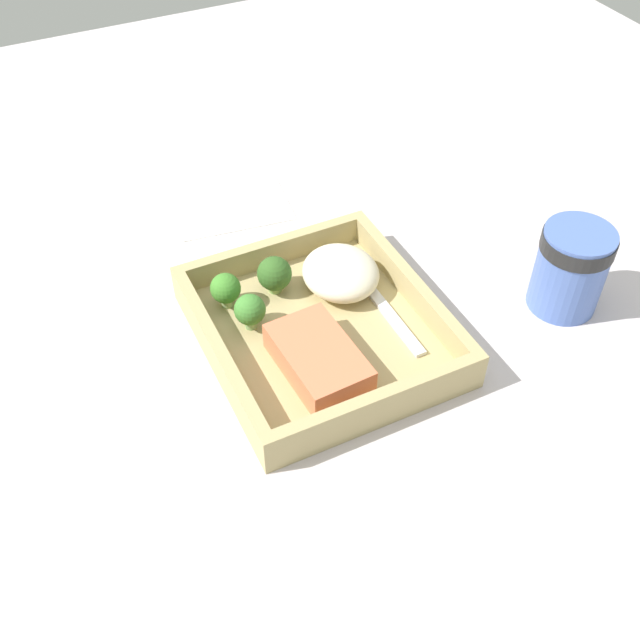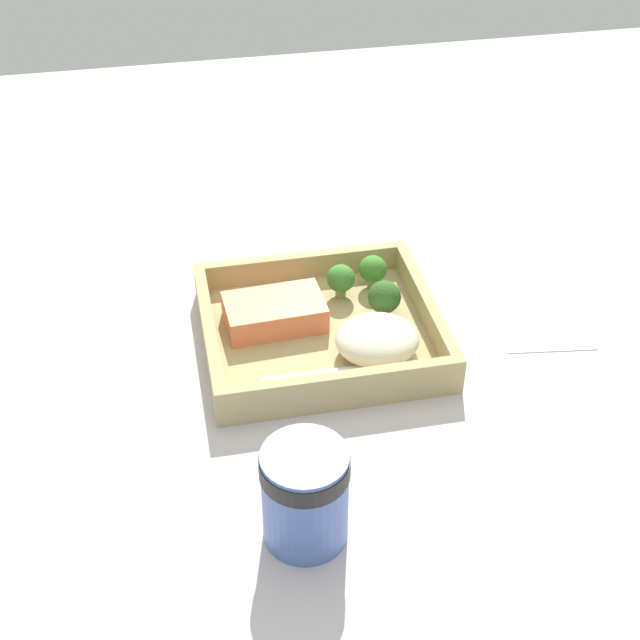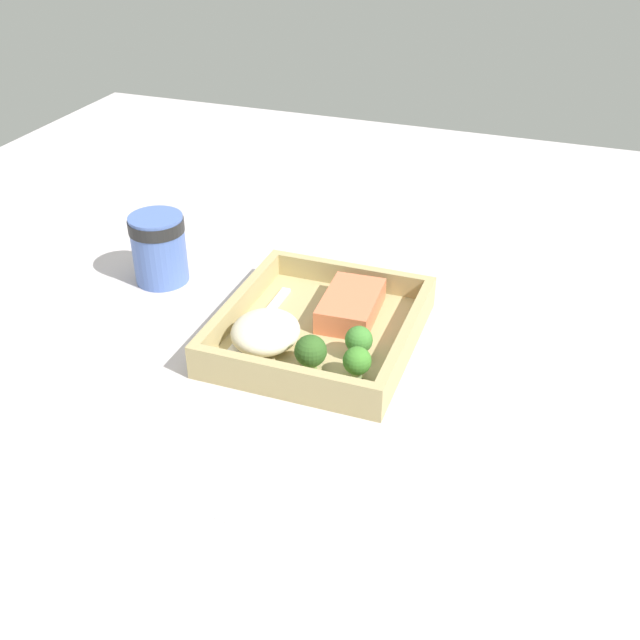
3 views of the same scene
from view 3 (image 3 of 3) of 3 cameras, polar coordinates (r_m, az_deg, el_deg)
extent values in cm
cube|color=beige|center=(88.40, 0.00, -2.02)|extent=(160.00, 160.00, 2.00)
cube|color=tan|center=(87.50, 0.00, -1.16)|extent=(24.09, 21.81, 1.20)
cube|color=tan|center=(89.89, -6.19, 1.18)|extent=(24.09, 1.20, 2.89)
cube|color=tan|center=(84.00, 6.62, -1.33)|extent=(24.09, 1.20, 2.89)
cube|color=tan|center=(95.69, 2.35, 3.45)|extent=(1.20, 19.41, 2.89)
cube|color=tan|center=(77.65, -2.90, -4.32)|extent=(1.20, 19.41, 2.89)
cube|color=#E3724C|center=(89.28, 2.36, 1.12)|extent=(10.59, 6.79, 2.87)
ellipsoid|color=beige|center=(83.89, -4.17, -0.89)|extent=(8.44, 7.71, 3.70)
cylinder|color=#8AA164|center=(79.31, 2.82, -4.05)|extent=(1.16, 1.16, 1.49)
sphere|color=#3F802A|center=(78.37, 2.85, -3.12)|extent=(3.06, 3.06, 3.06)
cylinder|color=#769B50|center=(80.76, -0.71, -3.32)|extent=(1.34, 1.34, 1.31)
sphere|color=#315A21|center=(79.81, -0.72, -2.37)|extent=(3.54, 3.54, 3.54)
cylinder|color=#759A5E|center=(82.54, 2.95, -2.42)|extent=(1.17, 1.17, 1.46)
sphere|color=#3F7E30|center=(81.64, 2.98, -1.51)|extent=(3.08, 3.08, 3.08)
cube|color=silver|center=(90.11, -4.03, 0.47)|extent=(12.40, 1.14, 0.44)
cube|color=silver|center=(84.17, -6.15, -2.23)|extent=(3.41, 2.21, 0.44)
cylinder|color=#4C6AB5|center=(99.97, -12.16, 5.32)|extent=(6.96, 6.96, 9.19)
cylinder|color=black|center=(98.51, -12.39, 7.06)|extent=(7.17, 7.17, 1.65)
cube|color=white|center=(70.71, -7.06, -11.73)|extent=(11.20, 14.57, 0.24)
camera|label=1|loc=(1.14, 22.35, 32.74)|focal=42.00mm
camera|label=2|loc=(1.27, -35.19, 32.18)|focal=50.00mm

